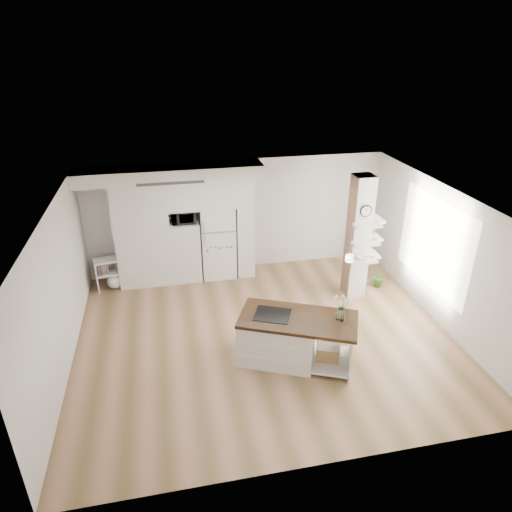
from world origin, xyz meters
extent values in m
cube|color=#AC7C5D|center=(0.00, 0.00, 0.00)|extent=(7.00, 6.00, 0.01)
cube|color=white|center=(0.00, 0.00, 2.70)|extent=(7.00, 6.00, 0.04)
cube|color=silver|center=(0.00, 3.00, 1.35)|extent=(7.00, 0.04, 2.70)
cube|color=silver|center=(0.00, -3.00, 1.35)|extent=(7.00, 0.04, 2.70)
cube|color=silver|center=(-3.50, 0.00, 1.35)|extent=(0.04, 6.00, 2.70)
cube|color=silver|center=(3.50, 0.00, 1.35)|extent=(0.04, 6.00, 2.70)
cube|color=silver|center=(-2.20, 2.67, 1.20)|extent=(1.20, 0.65, 2.40)
cube|color=silver|center=(-1.27, 2.67, 0.71)|extent=(0.65, 0.65, 1.42)
cube|color=silver|center=(-1.27, 2.67, 2.08)|extent=(0.65, 0.65, 0.65)
cube|color=silver|center=(-0.53, 2.67, 2.08)|extent=(0.85, 0.65, 0.65)
cube|color=silver|center=(0.10, 2.67, 1.20)|extent=(0.40, 0.65, 2.40)
cube|color=silver|center=(-1.50, 2.65, 2.55)|extent=(4.00, 0.70, 0.30)
cube|color=#262626|center=(-1.50, 2.31, 2.44)|extent=(1.40, 0.04, 0.06)
cube|color=white|center=(-0.53, 2.68, 0.88)|extent=(0.78, 0.66, 1.75)
cube|color=#B2B2B7|center=(-0.53, 2.34, 1.24)|extent=(0.78, 0.01, 0.03)
cube|color=silver|center=(2.30, 1.20, 1.35)|extent=(0.40, 0.40, 2.70)
cube|color=tan|center=(2.09, 1.20, 1.35)|extent=(0.02, 0.40, 2.70)
cube|color=tan|center=(2.30, 1.41, 1.35)|extent=(0.40, 0.02, 2.70)
cylinder|color=black|center=(2.30, 0.99, 2.02)|extent=(0.25, 0.03, 0.25)
cylinder|color=white|center=(2.30, 0.98, 2.02)|extent=(0.21, 0.01, 0.21)
plane|color=white|center=(3.48, 0.30, 1.50)|extent=(0.00, 2.40, 2.40)
cylinder|color=white|center=(1.70, 0.15, 2.12)|extent=(0.12, 0.12, 0.10)
cube|color=silver|center=(0.08, -0.68, 0.42)|extent=(1.52, 1.30, 0.83)
cube|color=silver|center=(0.94, -1.06, 0.11)|extent=(0.98, 1.05, 0.04)
cube|color=silver|center=(1.24, -1.20, 0.42)|extent=(0.37, 0.78, 0.83)
cube|color=#3A2411|center=(0.39, -0.82, 0.86)|extent=(2.19, 1.67, 0.06)
cube|color=black|center=(-0.01, -0.64, 0.90)|extent=(0.75, 0.70, 0.01)
cube|color=#9B7A4B|center=(0.89, -1.04, 0.25)|extent=(0.48, 0.43, 0.25)
cylinder|color=white|center=(1.07, -1.01, 1.00)|extent=(0.12, 0.12, 0.22)
cube|color=silver|center=(-3.29, 2.44, 0.37)|extent=(0.10, 0.36, 0.74)
cube|color=silver|center=(-2.71, 2.56, 0.37)|extent=(0.10, 0.36, 0.74)
cube|color=silver|center=(-3.00, 2.50, 0.72)|extent=(0.68, 0.47, 0.03)
cube|color=silver|center=(-3.00, 2.50, 0.40)|extent=(0.65, 0.46, 0.03)
sphere|color=white|center=(-2.92, 2.52, 0.18)|extent=(0.36, 0.36, 0.36)
imported|color=#437A31|center=(3.00, 1.36, 0.27)|extent=(0.35, 0.31, 0.54)
imported|color=#437A31|center=(3.00, 2.50, 0.25)|extent=(0.30, 0.30, 0.50)
imported|color=#2D2D2D|center=(-1.27, 2.62, 1.57)|extent=(0.54, 0.37, 0.30)
imported|color=#437A31|center=(2.63, 1.30, 1.52)|extent=(0.27, 0.23, 0.30)
imported|color=white|center=(2.30, 0.90, 1.00)|extent=(0.22, 0.22, 0.05)
camera|label=1|loc=(-1.63, -7.02, 5.20)|focal=32.00mm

